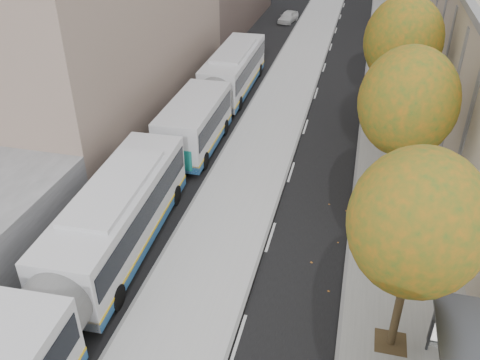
% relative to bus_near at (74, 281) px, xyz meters
% --- Properties ---
extents(bus_platform, '(4.25, 150.00, 0.15)m').
position_rel_bus_near_xyz_m(bus_platform, '(3.80, 23.33, -1.60)').
color(bus_platform, '#ABABAB').
rests_on(bus_platform, ground).
extents(sidewalk, '(4.75, 150.00, 0.08)m').
position_rel_bus_near_xyz_m(sidewalk, '(11.80, 23.33, -1.64)').
color(sidewalk, gray).
rests_on(sidewalk, ground).
extents(tree_c, '(4.20, 4.20, 7.28)m').
position_rel_bus_near_xyz_m(tree_c, '(11.27, 1.33, 3.57)').
color(tree_c, black).
rests_on(tree_c, sidewalk).
extents(tree_d, '(4.40, 4.40, 7.60)m').
position_rel_bus_near_xyz_m(tree_d, '(11.27, 10.33, 3.79)').
color(tree_d, black).
rests_on(tree_d, sidewalk).
extents(tree_e, '(4.60, 4.60, 7.92)m').
position_rel_bus_near_xyz_m(tree_e, '(11.27, 19.33, 4.01)').
color(tree_e, black).
rests_on(tree_e, sidewalk).
extents(bus_near, '(3.43, 18.51, 3.07)m').
position_rel_bus_near_xyz_m(bus_near, '(0.00, 0.00, 0.00)').
color(bus_near, silver).
rests_on(bus_near, ground).
extents(bus_far, '(2.84, 18.12, 3.02)m').
position_rel_bus_near_xyz_m(bus_far, '(-0.02, 19.26, -0.03)').
color(bus_far, silver).
rests_on(bus_far, ground).
extents(distant_car, '(2.06, 3.79, 1.22)m').
position_rel_bus_near_xyz_m(distant_car, '(0.62, 44.47, -1.07)').
color(distant_car, silver).
rests_on(distant_car, ground).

